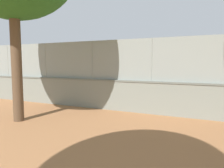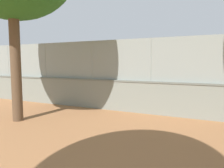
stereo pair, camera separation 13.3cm
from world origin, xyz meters
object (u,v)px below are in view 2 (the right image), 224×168
player_foreground_swinging (80,86)px  sports_ball (80,80)px  spare_ball_by_wall (39,98)px  player_crossing_court (169,82)px

player_foreground_swinging → sports_ball: 2.00m
sports_ball → spare_ball_by_wall: (3.64, -0.37, -1.37)m
sports_ball → spare_ball_by_wall: 3.90m
sports_ball → spare_ball_by_wall: bearing=-5.8°
spare_ball_by_wall → player_crossing_court: bearing=-136.8°
player_crossing_court → spare_ball_by_wall: size_ratio=9.06×
player_crossing_court → player_foreground_swinging: bearing=49.6°
player_foreground_swinging → player_crossing_court: 7.74m
player_foreground_swinging → sports_ball: size_ratio=11.78×
player_crossing_court → spare_ball_by_wall: player_crossing_court is taller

